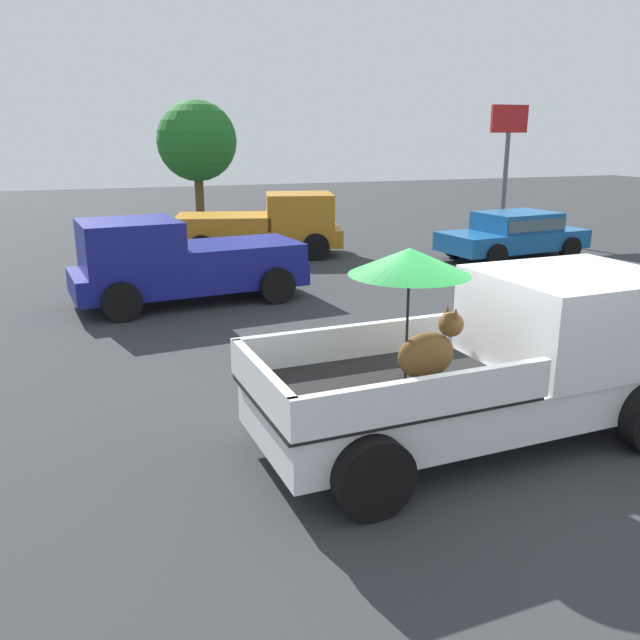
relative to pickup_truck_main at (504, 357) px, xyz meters
name	(u,v)px	position (x,y,z in m)	size (l,w,h in m)	color
ground_plane	(467,440)	(-0.45, -0.02, -0.98)	(80.00, 80.00, 0.00)	#2D3033
pickup_truck_main	(504,357)	(0.00, 0.00, 0.00)	(5.13, 2.43, 2.33)	black
pickup_truck_red	(180,262)	(-2.60, 7.73, -0.10)	(4.96, 2.55, 1.80)	black
pickup_truck_far	(266,226)	(0.62, 12.60, -0.10)	(5.10, 3.08, 1.80)	black
parked_sedan_near	(514,233)	(7.13, 9.60, -0.23)	(4.47, 2.34, 1.33)	black
motel_sign	(508,144)	(9.36, 13.37, 2.16)	(1.40, 0.16, 4.40)	#59595B
tree_by_lot	(197,141)	(-0.30, 18.28, 2.23)	(2.84, 2.84, 4.64)	brown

